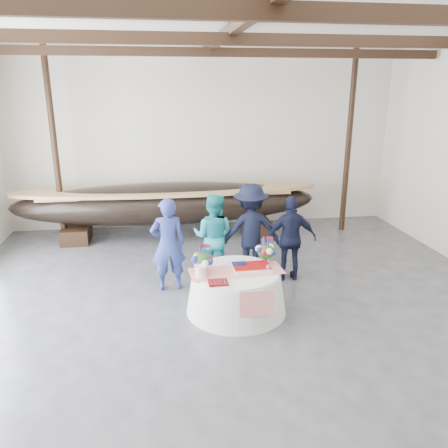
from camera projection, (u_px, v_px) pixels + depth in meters
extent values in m
cube|color=#3D3D42|center=(248.00, 344.00, 6.34)|extent=(10.00, 12.00, 0.01)
cube|color=silver|center=(204.00, 141.00, 11.33)|extent=(10.00, 0.02, 4.50)
cube|color=white|center=(254.00, 2.00, 4.99)|extent=(10.00, 12.00, 0.01)
cube|color=black|center=(276.00, 11.00, 4.12)|extent=(9.80, 0.12, 0.18)
cube|color=black|center=(233.00, 39.00, 6.48)|extent=(9.80, 0.12, 0.18)
cube|color=black|center=(213.00, 52.00, 8.84)|extent=(9.80, 0.12, 0.18)
cube|color=black|center=(254.00, 13.00, 5.03)|extent=(0.15, 11.76, 0.15)
cylinder|color=black|center=(55.00, 148.00, 9.86)|extent=(0.14, 0.14, 4.50)
cylinder|color=black|center=(349.00, 143.00, 10.82)|extent=(0.14, 0.14, 4.50)
cube|color=black|center=(77.00, 234.00, 10.51)|extent=(0.64, 0.83, 0.37)
cube|color=black|center=(256.00, 226.00, 11.12)|extent=(0.64, 0.83, 0.37)
ellipsoid|color=black|center=(168.00, 203.00, 10.61)|extent=(7.36, 1.47, 1.01)
cube|color=#9E7A4C|center=(167.00, 192.00, 10.53)|extent=(5.89, 0.97, 0.06)
cone|color=silver|center=(236.00, 292.00, 7.20)|extent=(1.65, 1.65, 0.68)
cylinder|color=silver|center=(236.00, 272.00, 7.10)|extent=(1.40, 1.40, 0.04)
cube|color=red|center=(236.00, 271.00, 7.09)|extent=(1.56, 0.66, 0.01)
cube|color=white|center=(251.00, 268.00, 7.13)|extent=(0.60, 0.40, 0.07)
cylinder|color=white|center=(201.00, 271.00, 6.84)|extent=(0.18, 0.18, 0.19)
cylinder|color=white|center=(200.00, 260.00, 7.29)|extent=(0.18, 0.18, 0.21)
cube|color=#690A09|center=(218.00, 282.00, 6.64)|extent=(0.30, 0.24, 0.03)
cone|color=silver|center=(268.00, 269.00, 7.03)|extent=(0.09, 0.09, 0.12)
imported|color=navy|center=(168.00, 245.00, 7.86)|extent=(0.66, 0.47, 1.72)
imported|color=teal|center=(213.00, 236.00, 8.35)|extent=(1.00, 0.91, 1.68)
imported|color=black|center=(251.00, 231.00, 8.43)|extent=(1.21, 0.72, 1.84)
imported|color=black|center=(291.00, 239.00, 8.27)|extent=(1.00, 0.48, 1.65)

